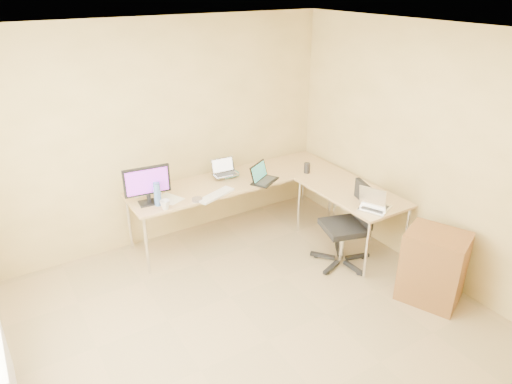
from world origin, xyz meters
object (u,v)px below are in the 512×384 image
mug (165,205)px  laptop_return (376,198)px  desk_fan (157,184)px  cabinet (433,268)px  water_bottle (157,194)px  monitor (147,185)px  laptop_center (225,167)px  desk_return (349,219)px  desk_main (236,206)px  keyboard (216,195)px  laptop_black (265,173)px  office_chair (344,224)px

mug → laptop_return: bearing=-31.5°
desk_fan → cabinet: 3.05m
desk_fan → laptop_return: bearing=-22.7°
water_bottle → monitor: bearing=126.4°
mug → laptop_center: bearing=22.9°
laptop_center → desk_return: bearing=-41.6°
monitor → water_bottle: (0.07, -0.09, -0.08)m
desk_main → mug: (-1.03, -0.30, 0.42)m
desk_fan → cabinet: bearing=-32.0°
cabinet → desk_fan: bearing=107.0°
desk_fan → keyboard: bearing=-19.1°
mug → desk_fan: (0.07, 0.40, 0.08)m
desk_main → laptop_return: 1.77m
laptop_return → desk_return: bearing=-35.8°
desk_main → desk_fan: bearing=173.8°
monitor → keyboard: bearing=-11.5°
keyboard → cabinet: 2.39m
desk_fan → cabinet: size_ratio=0.32×
laptop_center → cabinet: 2.59m
laptop_center → desk_fan: 0.87m
desk_fan → water_bottle: bearing=-91.8°
laptop_black → desk_fan: bearing=132.8°
laptop_return → desk_fan: bearing=25.8°
office_chair → laptop_return: bearing=-30.0°
desk_fan → cabinet: desk_fan is taller
office_chair → monitor: bearing=163.1°
desk_main → desk_return: bearing=-45.7°
desk_main → laptop_black: 0.60m
water_bottle → keyboard: bearing=-11.5°
laptop_black → water_bottle: 1.32m
laptop_black → cabinet: bearing=-100.2°
laptop_black → water_bottle: water_bottle is taller
desk_main → desk_return: (0.98, -1.00, 0.00)m
laptop_black → laptop_return: (0.62, -1.21, 0.01)m
water_bottle → laptop_center: bearing=15.5°
laptop_center → office_chair: office_chair is taller
desk_main → water_bottle: bearing=-170.9°
desk_main → laptop_center: 0.52m
keyboard → mug: mug is taller
water_bottle → cabinet: 2.92m
desk_main → cabinet: (0.99, -2.19, -0.01)m
laptop_return → office_chair: office_chair is taller
monitor → desk_fan: (0.17, 0.18, -0.09)m
laptop_black → keyboard: bearing=153.0°
laptop_black → office_chair: (0.41, -0.99, -0.34)m
desk_return → mug: (-2.00, 0.70, 0.42)m
monitor → office_chair: (1.79, -1.16, -0.44)m
keyboard → laptop_center: bearing=29.6°
laptop_center → keyboard: 0.53m
desk_fan → laptop_return: 2.41m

